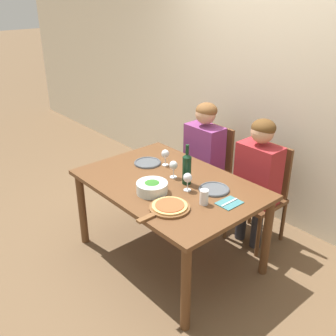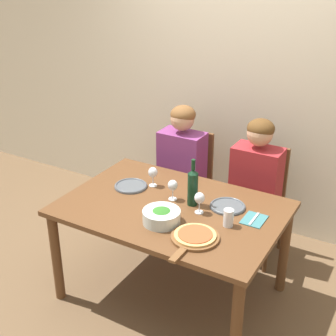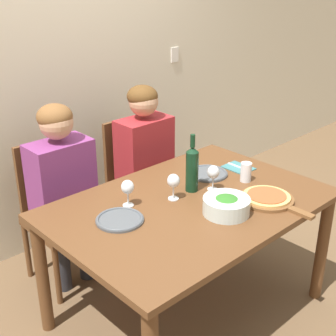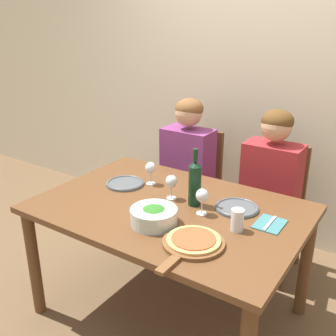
{
  "view_description": "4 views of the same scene",
  "coord_description": "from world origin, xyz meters",
  "px_view_note": "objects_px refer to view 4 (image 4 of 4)",
  "views": [
    {
      "loc": [
        2.17,
        -1.9,
        2.23
      ],
      "look_at": [
        -0.14,
        0.11,
        0.8
      ],
      "focal_mm": 42.0,
      "sensor_mm": 36.0,
      "label": 1
    },
    {
      "loc": [
        1.39,
        -2.44,
        2.35
      ],
      "look_at": [
        -0.13,
        0.16,
        0.94
      ],
      "focal_mm": 50.0,
      "sensor_mm": 36.0,
      "label": 2
    },
    {
      "loc": [
        -1.64,
        -1.57,
        1.94
      ],
      "look_at": [
        -0.05,
        0.12,
        0.93
      ],
      "focal_mm": 50.0,
      "sensor_mm": 36.0,
      "label": 3
    },
    {
      "loc": [
        1.12,
        -1.69,
        1.76
      ],
      "look_at": [
        -0.07,
        0.09,
        0.94
      ],
      "focal_mm": 42.0,
      "sensor_mm": 36.0,
      "label": 4
    }
  ],
  "objects_px": {
    "chair_left": "(193,184)",
    "dinner_plate_left": "(125,183)",
    "broccoli_bowl": "(154,216)",
    "pizza_on_board": "(193,242)",
    "person_man": "(270,180)",
    "wine_bottle": "(195,182)",
    "chair_right": "(273,205)",
    "fork_on_napkin": "(270,224)",
    "person_woman": "(187,161)",
    "water_tumbler": "(237,220)",
    "wine_glass_centre": "(171,183)",
    "wine_glass_left": "(151,169)",
    "dinner_plate_right": "(237,208)",
    "wine_glass_right": "(202,197)"
  },
  "relations": [
    {
      "from": "chair_left",
      "to": "dinner_plate_left",
      "type": "relative_size",
      "value": 3.78
    },
    {
      "from": "chair_left",
      "to": "broccoli_bowl",
      "type": "xyz_separation_m",
      "value": [
        0.39,
        -1.08,
        0.3
      ]
    },
    {
      "from": "broccoli_bowl",
      "to": "pizza_on_board",
      "type": "distance_m",
      "value": 0.28
    },
    {
      "from": "person_man",
      "to": "wine_bottle",
      "type": "distance_m",
      "value": 0.71
    },
    {
      "from": "chair_right",
      "to": "fork_on_napkin",
      "type": "relative_size",
      "value": 5.15
    },
    {
      "from": "person_man",
      "to": "wine_bottle",
      "type": "bearing_deg",
      "value": -108.37
    },
    {
      "from": "person_woman",
      "to": "broccoli_bowl",
      "type": "distance_m",
      "value": 1.04
    },
    {
      "from": "person_man",
      "to": "fork_on_napkin",
      "type": "bearing_deg",
      "value": -70.38
    },
    {
      "from": "chair_right",
      "to": "water_tumbler",
      "type": "relative_size",
      "value": 7.99
    },
    {
      "from": "broccoli_bowl",
      "to": "wine_glass_centre",
      "type": "relative_size",
      "value": 1.64
    },
    {
      "from": "chair_left",
      "to": "chair_right",
      "type": "xyz_separation_m",
      "value": [
        0.67,
        0.0,
        0.0
      ]
    },
    {
      "from": "wine_bottle",
      "to": "fork_on_napkin",
      "type": "xyz_separation_m",
      "value": [
        0.45,
        0.02,
        -0.14
      ]
    },
    {
      "from": "person_woman",
      "to": "person_man",
      "type": "distance_m",
      "value": 0.67
    },
    {
      "from": "chair_right",
      "to": "pizza_on_board",
      "type": "xyz_separation_m",
      "value": [
        -0.01,
        -1.15,
        0.27
      ]
    },
    {
      "from": "person_woman",
      "to": "person_man",
      "type": "height_order",
      "value": "same"
    },
    {
      "from": "broccoli_bowl",
      "to": "dinner_plate_left",
      "type": "height_order",
      "value": "broccoli_bowl"
    },
    {
      "from": "person_woman",
      "to": "dinner_plate_left",
      "type": "distance_m",
      "value": 0.66
    },
    {
      "from": "chair_left",
      "to": "wine_glass_left",
      "type": "height_order",
      "value": "chair_left"
    },
    {
      "from": "broccoli_bowl",
      "to": "dinner_plate_right",
      "type": "bearing_deg",
      "value": 53.47
    },
    {
      "from": "person_man",
      "to": "dinner_plate_right",
      "type": "relative_size",
      "value": 4.93
    },
    {
      "from": "chair_right",
      "to": "wine_glass_centre",
      "type": "bearing_deg",
      "value": -115.48
    },
    {
      "from": "water_tumbler",
      "to": "chair_right",
      "type": "bearing_deg",
      "value": 96.84
    },
    {
      "from": "chair_right",
      "to": "person_man",
      "type": "relative_size",
      "value": 0.77
    },
    {
      "from": "dinner_plate_right",
      "to": "wine_glass_centre",
      "type": "relative_size",
      "value": 1.62
    },
    {
      "from": "pizza_on_board",
      "to": "water_tumbler",
      "type": "height_order",
      "value": "water_tumbler"
    },
    {
      "from": "person_woman",
      "to": "dinner_plate_right",
      "type": "distance_m",
      "value": 0.89
    },
    {
      "from": "chair_left",
      "to": "fork_on_napkin",
      "type": "bearing_deg",
      "value": -40.08
    },
    {
      "from": "person_man",
      "to": "wine_glass_centre",
      "type": "bearing_deg",
      "value": -119.17
    },
    {
      "from": "wine_bottle",
      "to": "broccoli_bowl",
      "type": "bearing_deg",
      "value": -101.49
    },
    {
      "from": "wine_bottle",
      "to": "water_tumbler",
      "type": "relative_size",
      "value": 2.93
    },
    {
      "from": "dinner_plate_right",
      "to": "pizza_on_board",
      "type": "height_order",
      "value": "pizza_on_board"
    },
    {
      "from": "chair_right",
      "to": "fork_on_napkin",
      "type": "height_order",
      "value": "chair_right"
    },
    {
      "from": "chair_right",
      "to": "water_tumbler",
      "type": "distance_m",
      "value": 0.96
    },
    {
      "from": "chair_right",
      "to": "wine_glass_right",
      "type": "xyz_separation_m",
      "value": [
        -0.13,
        -0.85,
        0.36
      ]
    },
    {
      "from": "dinner_plate_right",
      "to": "water_tumbler",
      "type": "xyz_separation_m",
      "value": [
        0.1,
        -0.22,
        0.05
      ]
    },
    {
      "from": "dinner_plate_left",
      "to": "dinner_plate_right",
      "type": "xyz_separation_m",
      "value": [
        0.75,
        0.08,
        0.0
      ]
    },
    {
      "from": "fork_on_napkin",
      "to": "chair_left",
      "type": "bearing_deg",
      "value": 139.92
    },
    {
      "from": "wine_glass_right",
      "to": "person_woman",
      "type": "bearing_deg",
      "value": 126.37
    },
    {
      "from": "wine_bottle",
      "to": "broccoli_bowl",
      "type": "relative_size",
      "value": 1.37
    },
    {
      "from": "person_man",
      "to": "dinner_plate_left",
      "type": "relative_size",
      "value": 4.93
    },
    {
      "from": "chair_right",
      "to": "dinner_plate_right",
      "type": "distance_m",
      "value": 0.74
    },
    {
      "from": "wine_glass_centre",
      "to": "chair_right",
      "type": "bearing_deg",
      "value": 64.52
    },
    {
      "from": "fork_on_napkin",
      "to": "dinner_plate_left",
      "type": "bearing_deg",
      "value": -179.16
    },
    {
      "from": "wine_glass_right",
      "to": "fork_on_napkin",
      "type": "distance_m",
      "value": 0.38
    },
    {
      "from": "broccoli_bowl",
      "to": "chair_left",
      "type": "bearing_deg",
      "value": 109.63
    },
    {
      "from": "broccoli_bowl",
      "to": "wine_glass_centre",
      "type": "bearing_deg",
      "value": 106.41
    },
    {
      "from": "fork_on_napkin",
      "to": "wine_bottle",
      "type": "bearing_deg",
      "value": -177.77
    },
    {
      "from": "chair_right",
      "to": "dinner_plate_right",
      "type": "xyz_separation_m",
      "value": [
        0.01,
        -0.69,
        0.27
      ]
    },
    {
      "from": "person_woman",
      "to": "dinner_plate_right",
      "type": "relative_size",
      "value": 4.93
    },
    {
      "from": "wine_glass_centre",
      "to": "fork_on_napkin",
      "type": "height_order",
      "value": "wine_glass_centre"
    }
  ]
}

